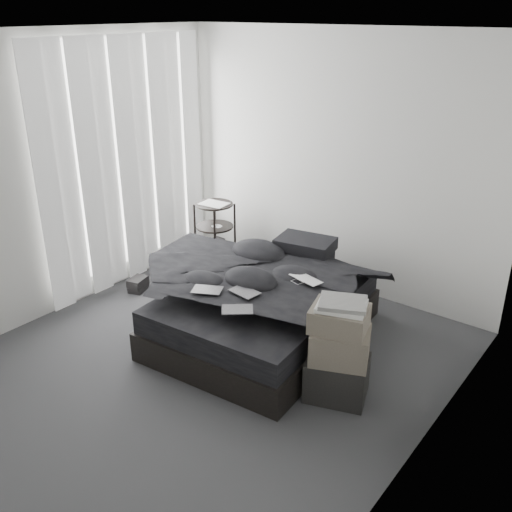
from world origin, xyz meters
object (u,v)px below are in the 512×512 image
Objects in this scene: bed at (264,323)px; laptop at (302,274)px; box_lower at (337,377)px; side_stand at (215,237)px.

laptop reaches higher than bed.
laptop is 0.67× the size of box_lower.
side_stand is (-1.32, 0.85, 0.25)m from bed.
side_stand is at bearing 168.44° from laptop.
laptop is 1.86m from side_stand.
side_stand reaches higher than laptop.
box_lower is at bearing -25.27° from bed.
bed is at bearing 159.36° from box_lower.
box_lower reaches higher than bed.
side_stand is 1.69× the size of box_lower.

